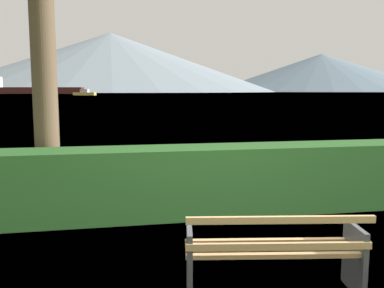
# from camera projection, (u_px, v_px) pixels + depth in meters

# --- Properties ---
(water_surface) EXTENTS (620.00, 620.00, 0.00)m
(water_surface) POSITION_uv_depth(u_px,v_px,m) (113.00, 93.00, 304.57)
(water_surface) COLOR #6B8EA3
(water_surface) RESTS_ON ground_plane
(park_bench) EXTENTS (1.78, 0.83, 0.87)m
(park_bench) POSITION_uv_depth(u_px,v_px,m) (274.00, 253.00, 4.09)
(park_bench) COLOR tan
(park_bench) RESTS_ON ground_plane
(hedge_row) EXTENTS (12.68, 0.86, 1.10)m
(hedge_row) POSITION_uv_depth(u_px,v_px,m) (209.00, 180.00, 6.82)
(hedge_row) COLOR #285B23
(hedge_row) RESTS_ON ground_plane
(cargo_ship_large) EXTENTS (65.63, 19.03, 11.58)m
(cargo_ship_large) POSITION_uv_depth(u_px,v_px,m) (17.00, 88.00, 244.04)
(cargo_ship_large) COLOR #471E19
(cargo_ship_large) RESTS_ON water_surface
(fishing_boat_near) EXTENTS (9.11, 5.50, 2.41)m
(fishing_boat_near) POSITION_uv_depth(u_px,v_px,m) (85.00, 93.00, 165.70)
(fishing_boat_near) COLOR gold
(fishing_boat_near) RESTS_ON water_surface
(distant_hills) EXTENTS (817.79, 401.02, 71.69)m
(distant_hills) POSITION_uv_depth(u_px,v_px,m) (138.00, 68.00, 540.54)
(distant_hills) COLOR gray
(distant_hills) RESTS_ON ground_plane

